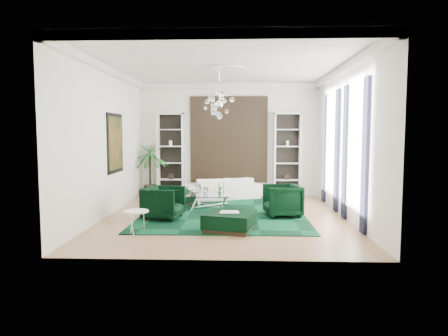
{
  "coord_description": "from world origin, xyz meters",
  "views": [
    {
      "loc": [
        0.35,
        -10.01,
        2.12
      ],
      "look_at": [
        -0.05,
        0.5,
        1.2
      ],
      "focal_mm": 32.0,
      "sensor_mm": 36.0,
      "label": 1
    }
  ],
  "objects_px": {
    "sofa": "(222,188)",
    "coffee_table": "(210,201)",
    "ottoman_front": "(230,221)",
    "side_table": "(136,223)",
    "armchair_right": "(282,201)",
    "ottoman_side": "(180,197)",
    "armchair_left": "(164,203)",
    "palm": "(150,161)"
  },
  "relations": [
    {
      "from": "coffee_table",
      "to": "ottoman_side",
      "type": "relative_size",
      "value": 1.33
    },
    {
      "from": "coffee_table",
      "to": "ottoman_side",
      "type": "distance_m",
      "value": 1.15
    },
    {
      "from": "armchair_left",
      "to": "armchair_right",
      "type": "height_order",
      "value": "same"
    },
    {
      "from": "ottoman_front",
      "to": "side_table",
      "type": "xyz_separation_m",
      "value": [
        -1.94,
        -0.46,
        0.05
      ]
    },
    {
      "from": "armchair_left",
      "to": "armchair_right",
      "type": "xyz_separation_m",
      "value": [
        2.97,
        0.44,
        0.0
      ]
    },
    {
      "from": "armchair_right",
      "to": "ottoman_front",
      "type": "xyz_separation_m",
      "value": [
        -1.31,
        -1.54,
        -0.21
      ]
    },
    {
      "from": "armchair_left",
      "to": "side_table",
      "type": "xyz_separation_m",
      "value": [
        -0.28,
        -1.56,
        -0.16
      ]
    },
    {
      "from": "armchair_left",
      "to": "palm",
      "type": "height_order",
      "value": "palm"
    },
    {
      "from": "ottoman_front",
      "to": "coffee_table",
      "type": "bearing_deg",
      "value": 103.54
    },
    {
      "from": "palm",
      "to": "side_table",
      "type": "bearing_deg",
      "value": -80.68
    },
    {
      "from": "coffee_table",
      "to": "palm",
      "type": "xyz_separation_m",
      "value": [
        -2.13,
        1.95,
        0.99
      ]
    },
    {
      "from": "armchair_right",
      "to": "coffee_table",
      "type": "height_order",
      "value": "armchair_right"
    },
    {
      "from": "armchair_right",
      "to": "palm",
      "type": "relative_size",
      "value": 0.37
    },
    {
      "from": "sofa",
      "to": "coffee_table",
      "type": "xyz_separation_m",
      "value": [
        -0.27,
        -1.61,
        -0.14
      ]
    },
    {
      "from": "sofa",
      "to": "ottoman_side",
      "type": "xyz_separation_m",
      "value": [
        -1.22,
        -0.95,
        -0.15
      ]
    },
    {
      "from": "armchair_left",
      "to": "coffee_table",
      "type": "height_order",
      "value": "armchair_left"
    },
    {
      "from": "armchair_left",
      "to": "armchair_right",
      "type": "bearing_deg",
      "value": -70.94
    },
    {
      "from": "sofa",
      "to": "coffee_table",
      "type": "distance_m",
      "value": 1.63
    },
    {
      "from": "ottoman_side",
      "to": "coffee_table",
      "type": "bearing_deg",
      "value": -34.46
    },
    {
      "from": "armchair_right",
      "to": "side_table",
      "type": "bearing_deg",
      "value": -65.82
    },
    {
      "from": "armchair_right",
      "to": "palm",
      "type": "bearing_deg",
      "value": -133.8
    },
    {
      "from": "ottoman_side",
      "to": "side_table",
      "type": "xyz_separation_m",
      "value": [
        -0.36,
        -3.69,
        0.05
      ]
    },
    {
      "from": "coffee_table",
      "to": "side_table",
      "type": "relative_size",
      "value": 2.31
    },
    {
      "from": "armchair_left",
      "to": "ottoman_front",
      "type": "distance_m",
      "value": 2.0
    },
    {
      "from": "armchair_left",
      "to": "coffee_table",
      "type": "bearing_deg",
      "value": -24.52
    },
    {
      "from": "coffee_table",
      "to": "ottoman_front",
      "type": "height_order",
      "value": "coffee_table"
    },
    {
      "from": "side_table",
      "to": "coffee_table",
      "type": "bearing_deg",
      "value": 66.58
    },
    {
      "from": "ottoman_side",
      "to": "sofa",
      "type": "bearing_deg",
      "value": 37.97
    },
    {
      "from": "armchair_left",
      "to": "armchair_right",
      "type": "distance_m",
      "value": 3.0
    },
    {
      "from": "sofa",
      "to": "armchair_right",
      "type": "height_order",
      "value": "armchair_right"
    },
    {
      "from": "armchair_left",
      "to": "coffee_table",
      "type": "distance_m",
      "value": 1.82
    },
    {
      "from": "armchair_left",
      "to": "ottoman_side",
      "type": "distance_m",
      "value": 2.14
    },
    {
      "from": "armchair_left",
      "to": "side_table",
      "type": "distance_m",
      "value": 1.59
    },
    {
      "from": "side_table",
      "to": "palm",
      "type": "relative_size",
      "value": 0.22
    },
    {
      "from": "ottoman_front",
      "to": "armchair_right",
      "type": "bearing_deg",
      "value": 49.67
    },
    {
      "from": "palm",
      "to": "sofa",
      "type": "bearing_deg",
      "value": -8.23
    },
    {
      "from": "sofa",
      "to": "palm",
      "type": "bearing_deg",
      "value": -29.39
    },
    {
      "from": "sofa",
      "to": "side_table",
      "type": "bearing_deg",
      "value": 50.0
    },
    {
      "from": "armchair_right",
      "to": "coffee_table",
      "type": "xyz_separation_m",
      "value": [
        -1.93,
        1.03,
        -0.2
      ]
    },
    {
      "from": "sofa",
      "to": "ottoman_front",
      "type": "relative_size",
      "value": 2.39
    },
    {
      "from": "coffee_table",
      "to": "ottoman_side",
      "type": "height_order",
      "value": "coffee_table"
    },
    {
      "from": "armchair_right",
      "to": "armchair_left",
      "type": "bearing_deg",
      "value": -88.98
    }
  ]
}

